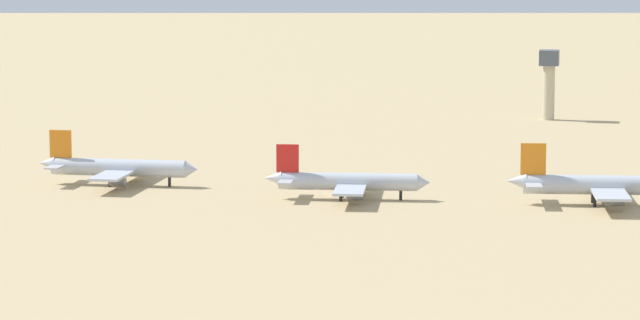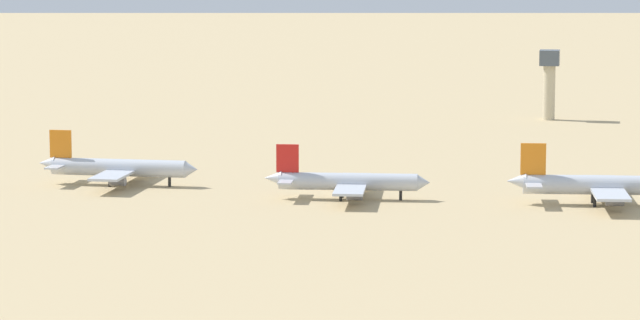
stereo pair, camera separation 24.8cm
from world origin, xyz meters
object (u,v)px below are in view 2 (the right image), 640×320
(parked_jet_orange_2, at_px, (117,168))
(control_tower, at_px, (549,78))
(parked_jet_orange_4, at_px, (599,185))
(parked_jet_red_3, at_px, (346,182))

(parked_jet_orange_2, bearing_deg, control_tower, 58.24)
(parked_jet_orange_4, height_order, control_tower, control_tower)
(parked_jet_red_3, bearing_deg, control_tower, 71.74)
(parked_jet_orange_4, bearing_deg, control_tower, 90.11)
(parked_jet_red_3, xyz_separation_m, parked_jet_orange_4, (46.71, 2.35, 0.34))
(parked_jet_orange_2, height_order, parked_jet_red_3, parked_jet_orange_2)
(parked_jet_orange_2, distance_m, control_tower, 151.89)
(parked_jet_orange_2, relative_size, parked_jet_red_3, 1.04)
(control_tower, bearing_deg, parked_jet_orange_4, -83.47)
(parked_jet_orange_2, relative_size, parked_jet_orange_4, 0.95)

